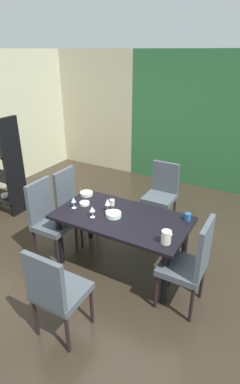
# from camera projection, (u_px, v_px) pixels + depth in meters

# --- Properties ---
(ground_plane) EXTENTS (5.93, 5.94, 0.02)m
(ground_plane) POSITION_uv_depth(u_px,v_px,m) (101.00, 254.00, 4.08)
(ground_plane) COLOR #31281D
(back_panel_interior) EXTENTS (1.94, 0.10, 2.54)m
(back_panel_interior) POSITION_uv_depth(u_px,v_px,m) (95.00, 111.00, 6.71)
(back_panel_interior) COLOR beige
(back_panel_interior) RESTS_ON ground_plane
(garden_window_panel) EXTENTS (3.99, 0.10, 2.54)m
(garden_window_panel) POSITION_uv_depth(u_px,v_px,m) (231.00, 126.00, 5.40)
(garden_window_panel) COLOR #2D6839
(garden_window_panel) RESTS_ON ground_plane
(dining_table) EXTENTS (1.61, 0.86, 0.72)m
(dining_table) POSITION_uv_depth(u_px,v_px,m) (122.00, 223.00, 3.60)
(dining_table) COLOR black
(dining_table) RESTS_ON ground_plane
(chair_right_near) EXTENTS (0.44, 0.44, 1.07)m
(chair_right_near) POSITION_uv_depth(u_px,v_px,m) (191.00, 262.00, 3.01)
(chair_right_near) COLOR #464D55
(chair_right_near) RESTS_ON ground_plane
(chair_head_far) EXTENTS (0.44, 0.45, 0.99)m
(chair_head_far) POSITION_uv_depth(u_px,v_px,m) (162.00, 191.00, 4.57)
(chair_head_far) COLOR #464D55
(chair_head_far) RESTS_ON ground_plane
(chair_head_near) EXTENTS (0.44, 0.44, 0.99)m
(chair_head_near) POSITION_uv_depth(u_px,v_px,m) (56.00, 290.00, 2.69)
(chair_head_near) COLOR #464D55
(chair_head_near) RESTS_ON ground_plane
(chair_left_far) EXTENTS (0.45, 0.44, 1.03)m
(chair_left_far) POSITION_uv_depth(u_px,v_px,m) (73.00, 201.00, 4.24)
(chair_left_far) COLOR #464D55
(chair_left_far) RESTS_ON ground_plane
(chair_left_near) EXTENTS (0.45, 0.44, 1.05)m
(chair_left_near) POSITION_uv_depth(u_px,v_px,m) (48.00, 217.00, 3.84)
(chair_left_near) COLOR #464D55
(chair_left_near) RESTS_ON ground_plane
(wine_glass_center) EXTENTS (0.07, 0.07, 0.17)m
(wine_glass_center) POSITION_uv_depth(u_px,v_px,m) (107.00, 202.00, 3.63)
(wine_glass_center) COLOR silver
(wine_glass_center) RESTS_ON dining_table
(wine_glass_rear) EXTENTS (0.06, 0.06, 0.15)m
(wine_glass_rear) POSITION_uv_depth(u_px,v_px,m) (73.00, 200.00, 3.71)
(wine_glass_rear) COLOR silver
(wine_glass_rear) RESTS_ON dining_table
(wine_glass_corner) EXTENTS (0.07, 0.07, 0.14)m
(wine_glass_corner) POSITION_uv_depth(u_px,v_px,m) (92.00, 209.00, 3.51)
(wine_glass_corner) COLOR silver
(wine_glass_corner) RESTS_ON dining_table
(serving_bowl_right) EXTENTS (0.18, 0.18, 0.04)m
(serving_bowl_right) POSITION_uv_depth(u_px,v_px,m) (86.00, 194.00, 4.08)
(serving_bowl_right) COLOR beige
(serving_bowl_right) RESTS_ON dining_table
(serving_bowl_left) EXTENTS (0.18, 0.18, 0.05)m
(serving_bowl_left) POSITION_uv_depth(u_px,v_px,m) (114.00, 215.00, 3.55)
(serving_bowl_left) COLOR white
(serving_bowl_left) RESTS_ON dining_table
(serving_bowl_near_window) EXTENTS (0.13, 0.13, 0.04)m
(serving_bowl_near_window) POSITION_uv_depth(u_px,v_px,m) (85.00, 203.00, 3.83)
(serving_bowl_near_window) COLOR white
(serving_bowl_near_window) RESTS_ON dining_table
(cup_north) EXTENTS (0.07, 0.07, 0.08)m
(cup_north) POSITION_uv_depth(u_px,v_px,m) (112.00, 202.00, 3.80)
(cup_north) COLOR beige
(cup_north) RESTS_ON dining_table
(cup_west) EXTENTS (0.07, 0.07, 0.09)m
(cup_west) POSITION_uv_depth(u_px,v_px,m) (188.00, 217.00, 3.46)
(cup_west) COLOR #1F5687
(cup_west) RESTS_ON dining_table
(pitcher_east) EXTENTS (0.12, 0.10, 0.15)m
(pitcher_east) POSITION_uv_depth(u_px,v_px,m) (166.00, 237.00, 3.04)
(pitcher_east) COLOR beige
(pitcher_east) RESTS_ON dining_table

